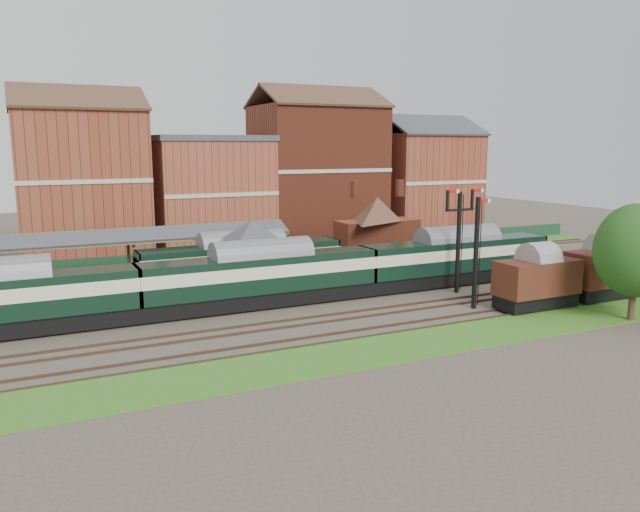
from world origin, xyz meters
name	(u,v)px	position (x,y,z in m)	size (l,w,h in m)	color
ground	(306,302)	(0.00, 0.00, 0.00)	(160.00, 160.00, 0.00)	#473D33
grass_back	(238,265)	(0.00, 16.00, 0.03)	(90.00, 4.50, 0.06)	#2D6619
grass_front	(393,347)	(0.00, -12.00, 0.03)	(90.00, 5.00, 0.06)	#2D6619
fence	(231,255)	(0.00, 18.00, 0.75)	(90.00, 0.12, 1.50)	#193823
platform	(205,277)	(-5.00, 9.75, 0.50)	(55.00, 3.40, 1.00)	#2D2D2D
signal_box	(253,256)	(-3.00, 3.25, 3.19)	(5.40, 5.40, 6.00)	#5D6E4E
brick_hut	(345,272)	(5.00, 3.25, 1.20)	(3.20, 2.64, 2.94)	brown
station_building	(377,226)	(12.00, 9.75, 3.96)	(8.10, 8.10, 5.90)	brown
canopy	(130,234)	(-11.00, 9.75, 4.58)	(26.00, 3.89, 4.08)	brown
semaphore_bracket	(459,235)	(12.04, -2.50, 4.63)	(3.60, 0.25, 8.18)	black
semaphore_siding	(476,251)	(10.02, -7.00, 4.16)	(1.23, 0.25, 8.00)	black
town_backdrop	(208,188)	(-0.18, 25.00, 7.00)	(69.00, 10.00, 16.00)	brown
dmu_train	(262,275)	(-3.51, 0.00, 2.36)	(52.34, 2.75, 4.02)	black
platform_railcar	(242,261)	(-2.78, 6.50, 2.27)	(16.76, 2.64, 3.86)	black
goods_van_a	(537,280)	(13.94, -9.00, 2.11)	(6.11, 2.65, 3.71)	black
goods_van_b	(605,270)	(20.85, -9.00, 2.21)	(6.45, 2.80, 3.91)	black
tree_far	(637,251)	(17.32, -14.12, 4.75)	(5.38, 5.38, 7.85)	#382619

